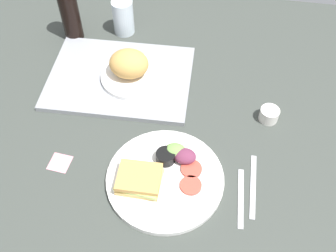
% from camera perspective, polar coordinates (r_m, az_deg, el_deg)
% --- Properties ---
extents(ground_plane, '(1.90, 1.50, 0.03)m').
position_cam_1_polar(ground_plane, '(1.14, -1.24, -2.75)').
color(ground_plane, '#383D38').
extents(serving_tray, '(0.46, 0.34, 0.02)m').
position_cam_1_polar(serving_tray, '(1.29, -6.90, 6.92)').
color(serving_tray, gray).
rests_on(serving_tray, ground_plane).
extents(bread_plate_near, '(0.20, 0.20, 0.10)m').
position_cam_1_polar(bread_plate_near, '(1.25, -5.46, 8.32)').
color(bread_plate_near, white).
rests_on(bread_plate_near, serving_tray).
extents(plate_with_salad, '(0.31, 0.31, 0.05)m').
position_cam_1_polar(plate_with_salad, '(1.05, -0.74, -7.15)').
color(plate_with_salad, white).
rests_on(plate_with_salad, ground_plane).
extents(drinking_glass, '(0.07, 0.07, 0.12)m').
position_cam_1_polar(drinking_glass, '(1.44, -6.46, 15.31)').
color(drinking_glass, silver).
rests_on(drinking_glass, ground_plane).
extents(soda_bottle, '(0.06, 0.06, 0.21)m').
position_cam_1_polar(soda_bottle, '(1.42, -14.00, 15.72)').
color(soda_bottle, black).
rests_on(soda_bottle, ground_plane).
extents(espresso_cup, '(0.06, 0.06, 0.04)m').
position_cam_1_polar(espresso_cup, '(1.20, 14.33, 1.60)').
color(espresso_cup, silver).
rests_on(espresso_cup, ground_plane).
extents(fork, '(0.02, 0.17, 0.01)m').
position_cam_1_polar(fork, '(1.05, 10.43, -10.10)').
color(fork, '#B7B7BC').
rests_on(fork, ground_plane).
extents(knife, '(0.02, 0.19, 0.01)m').
position_cam_1_polar(knife, '(1.07, 12.14, -8.39)').
color(knife, '#B7B7BC').
rests_on(knife, ground_plane).
extents(sticky_note, '(0.06, 0.06, 0.00)m').
position_cam_1_polar(sticky_note, '(1.12, -15.28, -5.11)').
color(sticky_note, pink).
rests_on(sticky_note, ground_plane).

